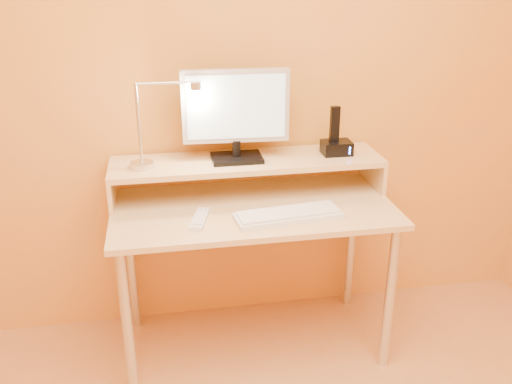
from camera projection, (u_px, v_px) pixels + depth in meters
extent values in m
cube|color=#CC8C46|center=(241.00, 68.00, 2.44)|extent=(3.00, 0.04, 2.50)
cylinder|color=silver|center=(128.00, 327.00, 2.18)|extent=(0.04, 0.04, 0.69)
cylinder|color=silver|center=(390.00, 299.00, 2.36)|extent=(0.04, 0.04, 0.69)
cylinder|color=silver|center=(131.00, 264.00, 2.64)|extent=(0.04, 0.04, 0.69)
cylinder|color=silver|center=(351.00, 245.00, 2.82)|extent=(0.04, 0.04, 0.69)
cube|color=tan|center=(253.00, 209.00, 2.36)|extent=(1.20, 0.60, 0.02)
cube|color=tan|center=(112.00, 187.00, 2.37)|extent=(0.02, 0.30, 0.14)
cube|color=tan|center=(373.00, 171.00, 2.56)|extent=(0.02, 0.30, 0.14)
cube|color=tan|center=(247.00, 162.00, 2.44)|extent=(1.20, 0.30, 0.02)
cube|color=black|center=(237.00, 158.00, 2.42)|extent=(0.22, 0.16, 0.02)
cylinder|color=black|center=(237.00, 148.00, 2.40)|extent=(0.04, 0.04, 0.07)
cube|color=#B8B9BF|center=(236.00, 106.00, 2.34)|extent=(0.46, 0.06, 0.31)
cube|color=black|center=(235.00, 105.00, 2.36)|extent=(0.41, 0.03, 0.27)
cube|color=silver|center=(236.00, 107.00, 2.32)|extent=(0.42, 0.03, 0.27)
cylinder|color=silver|center=(142.00, 165.00, 2.33)|extent=(0.10, 0.10, 0.02)
cylinder|color=silver|center=(139.00, 124.00, 2.26)|extent=(0.01, 0.01, 0.33)
cylinder|color=silver|center=(166.00, 83.00, 2.21)|extent=(0.24, 0.01, 0.01)
cylinder|color=silver|center=(196.00, 86.00, 2.24)|extent=(0.04, 0.04, 0.03)
cylinder|color=#FFEAC6|center=(196.00, 89.00, 2.24)|extent=(0.03, 0.03, 0.00)
cube|color=black|center=(337.00, 148.00, 2.49)|extent=(0.13, 0.10, 0.06)
cube|color=black|center=(335.00, 124.00, 2.44)|extent=(0.04, 0.03, 0.16)
cube|color=#3966FF|center=(350.00, 151.00, 2.45)|extent=(0.01, 0.00, 0.04)
cube|color=silver|center=(288.00, 216.00, 2.24)|extent=(0.45, 0.19, 0.02)
ellipsoid|color=white|center=(324.00, 207.00, 2.30)|extent=(0.08, 0.11, 0.03)
cube|color=silver|center=(200.00, 219.00, 2.22)|extent=(0.10, 0.20, 0.02)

